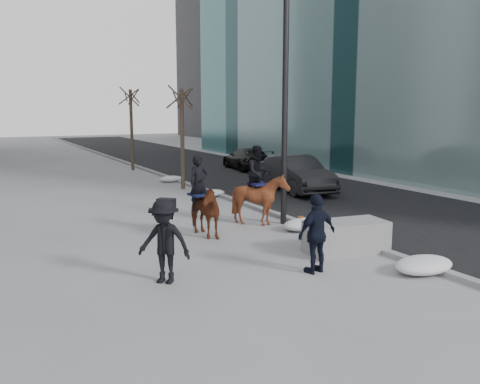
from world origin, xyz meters
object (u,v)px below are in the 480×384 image
planter (346,237)px  mounted_left (201,207)px  car_near (296,174)px  mounted_right (260,193)px

planter → mounted_left: 4.12m
planter → car_near: car_near is taller
planter → mounted_left: (-2.53, 3.22, 0.45)m
planter → car_near: size_ratio=0.43×
planter → car_near: 9.46m
car_near → mounted_right: (-4.59, -4.77, 0.21)m
planter → mounted_right: mounted_right is taller
car_near → mounted_right: mounted_right is taller
planter → mounted_right: bearing=95.5°
planter → car_near: (4.24, 8.45, 0.37)m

